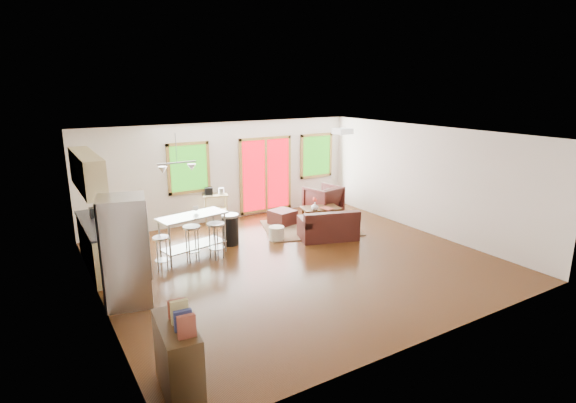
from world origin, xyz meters
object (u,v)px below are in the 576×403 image
rug (310,228)px  loveseat (328,227)px  refrigerator (126,251)px  kitchen_cart (214,199)px  ottoman (282,217)px  armchair (323,198)px  coffee_table (320,209)px  island (193,228)px

rug → loveseat: bearing=-95.9°
refrigerator → kitchen_cart: 4.53m
refrigerator → rug: bearing=32.9°
refrigerator → ottoman: bearing=41.6°
armchair → ottoman: (-1.50, -0.29, -0.25)m
refrigerator → coffee_table: bearing=34.0°
ottoman → kitchen_cart: (-1.44, 1.03, 0.47)m
rug → kitchen_cart: size_ratio=2.37×
coffee_table → island: bearing=-170.5°
armchair → refrigerator: refrigerator is taller
coffee_table → island: (-3.71, -0.62, 0.28)m
loveseat → coffee_table: size_ratio=1.34×
ottoman → island: bearing=-160.9°
island → kitchen_cart: bearing=56.8°
coffee_table → rug: bearing=-149.5°
rug → ottoman: ottoman is taller
armchair → coffee_table: bearing=37.0°
loveseat → coffee_table: loveseat is taller
refrigerator → island: refrigerator is taller
island → ottoman: bearing=19.1°
coffee_table → armchair: bearing=49.5°
coffee_table → refrigerator: refrigerator is taller
island → refrigerator: bearing=-138.2°
refrigerator → island: 2.22m
island → loveseat: bearing=-10.6°
ottoman → kitchen_cart: size_ratio=0.59×
rug → island: bearing=-174.4°
armchair → kitchen_cart: 3.05m
rug → loveseat: size_ratio=1.53×
loveseat → armchair: (1.15, 1.82, 0.16)m
kitchen_cart → island: bearing=-123.2°
rug → kitchen_cart: kitchen_cart is taller
loveseat → kitchen_cart: bearing=143.0°
loveseat → ottoman: 1.57m
armchair → ottoman: armchair is taller
armchair → kitchen_cart: (-2.95, 0.74, 0.22)m
coffee_table → kitchen_cart: size_ratio=1.15×
rug → island: island is taller
refrigerator → armchair: bearing=37.4°
armchair → island: (-4.24, -1.24, 0.18)m
kitchen_cart → armchair: bearing=-14.1°
loveseat → kitchen_cart: kitchen_cart is taller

